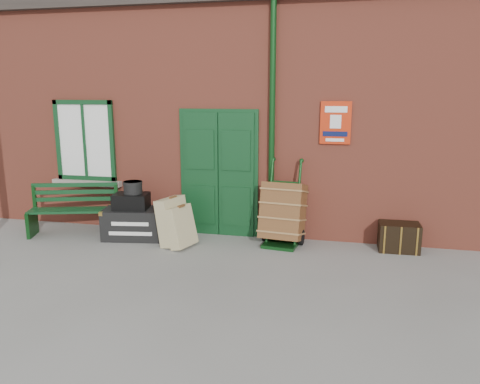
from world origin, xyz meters
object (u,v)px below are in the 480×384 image
(porter_trolley, at_px, (283,213))
(dark_trunk, at_px, (399,237))
(bench, at_px, (74,208))
(houdini_trunk, at_px, (135,223))

(porter_trolley, relative_size, dark_trunk, 2.22)
(bench, height_order, dark_trunk, bench)
(porter_trolley, height_order, dark_trunk, porter_trolley)
(houdini_trunk, bearing_deg, dark_trunk, -4.93)
(bench, relative_size, dark_trunk, 2.52)
(porter_trolley, bearing_deg, bench, -169.39)
(bench, xyz_separation_m, porter_trolley, (3.78, 0.27, 0.07))
(porter_trolley, distance_m, dark_trunk, 1.93)
(porter_trolley, bearing_deg, houdini_trunk, -167.72)
(houdini_trunk, xyz_separation_m, porter_trolley, (2.60, 0.26, 0.28))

